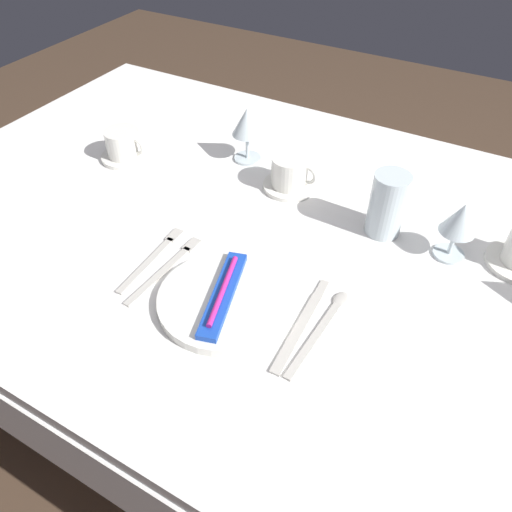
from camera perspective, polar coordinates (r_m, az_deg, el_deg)
The scene contains 15 objects.
ground_plane at distance 1.62m, azimuth 2.24°, elevation -17.75°, with size 6.00×6.00×0.00m, color #4C3828.
dining_table at distance 1.10m, azimuth 3.15°, elevation -0.63°, with size 1.80×1.11×0.74m.
dinner_plate at distance 0.90m, azimuth -3.77°, elevation -5.06°, with size 0.24×0.24×0.02m, color white.
toothbrush_package at distance 0.89m, azimuth -3.82°, elevation -4.33°, with size 0.09×0.21×0.02m.
fork_outer at distance 0.98m, azimuth -10.18°, elevation -1.27°, with size 0.03×0.22×0.00m.
fork_inner at distance 1.01m, azimuth -11.70°, elevation -0.05°, with size 0.03×0.21×0.00m.
dinner_knife at distance 0.87m, azimuth 5.21°, elevation -8.03°, with size 0.03×0.23×0.00m.
spoon_soup at distance 0.88m, azimuth 8.03°, elevation -7.58°, with size 0.03×0.22×0.01m.
saucer_right at distance 1.18m, azimuth 3.84°, elevation 8.12°, with size 0.12×0.12×0.01m, color white.
coffee_cup_right at distance 1.15m, azimuth 4.01°, elevation 9.75°, with size 0.11×0.09×0.07m.
saucer_far at distance 1.33m, azimuth -14.82°, elevation 11.09°, with size 0.12×0.12×0.01m, color white.
coffee_cup_far at distance 1.31m, azimuth -15.06°, elevation 12.50°, with size 0.11×0.09×0.07m.
wine_glass_centre at distance 1.23m, azimuth -1.03°, elevation 14.98°, with size 0.08×0.08×0.14m.
wine_glass_right at distance 1.01m, azimuth 22.54°, elevation 3.75°, with size 0.07×0.07×0.13m.
drink_tumbler at distance 1.05m, azimuth 14.87°, elevation 5.36°, with size 0.07×0.07×0.14m.
Camera 1 is at (0.34, -0.73, 1.41)m, focal length 34.58 mm.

